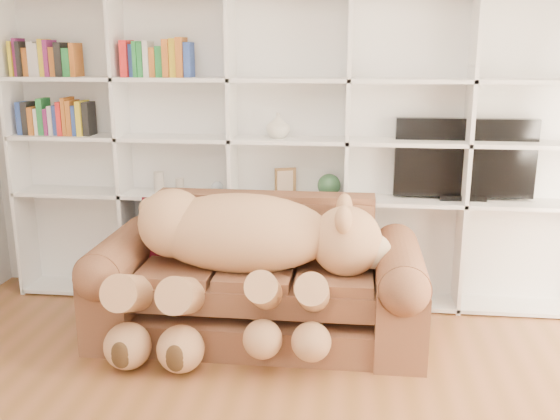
# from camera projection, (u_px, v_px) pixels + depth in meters

# --- Properties ---
(wall_back) EXTENTS (5.00, 0.02, 2.70)m
(wall_back) POSITION_uv_depth(u_px,v_px,m) (292.00, 130.00, 4.92)
(wall_back) COLOR silver
(wall_back) RESTS_ON floor
(bookshelf) EXTENTS (4.43, 0.35, 2.40)m
(bookshelf) POSITION_uv_depth(u_px,v_px,m) (259.00, 138.00, 4.82)
(bookshelf) COLOR white
(bookshelf) RESTS_ON floor
(sofa) EXTENTS (2.26, 0.97, 0.95)m
(sofa) POSITION_uv_depth(u_px,v_px,m) (259.00, 286.00, 4.38)
(sofa) COLOR brown
(sofa) RESTS_ON floor
(teddy_bear) EXTENTS (1.81, 0.96, 1.05)m
(teddy_bear) POSITION_uv_depth(u_px,v_px,m) (240.00, 251.00, 4.13)
(teddy_bear) COLOR tan
(teddy_bear) RESTS_ON sofa
(throw_pillow) EXTENTS (0.47, 0.30, 0.46)m
(throw_pillow) POSITION_uv_depth(u_px,v_px,m) (172.00, 229.00, 4.52)
(throw_pillow) COLOR #540E24
(throw_pillow) RESTS_ON sofa
(tv) EXTENTS (1.04, 0.18, 0.61)m
(tv) POSITION_uv_depth(u_px,v_px,m) (464.00, 160.00, 4.67)
(tv) COLOR black
(tv) RESTS_ON bookshelf
(picture_frame) EXTENTS (0.16, 0.08, 0.21)m
(picture_frame) POSITION_uv_depth(u_px,v_px,m) (285.00, 181.00, 4.83)
(picture_frame) COLOR #543A1C
(picture_frame) RESTS_ON bookshelf
(green_vase) EXTENTS (0.18, 0.18, 0.18)m
(green_vase) POSITION_uv_depth(u_px,v_px,m) (329.00, 185.00, 4.79)
(green_vase) COLOR #315F39
(green_vase) RESTS_ON bookshelf
(figurine_tall) EXTENTS (0.11, 0.11, 0.16)m
(figurine_tall) POSITION_uv_depth(u_px,v_px,m) (159.00, 182.00, 4.95)
(figurine_tall) COLOR beige
(figurine_tall) RESTS_ON bookshelf
(figurine_short) EXTENTS (0.09, 0.09, 0.12)m
(figurine_short) POSITION_uv_depth(u_px,v_px,m) (180.00, 185.00, 4.94)
(figurine_short) COLOR beige
(figurine_short) RESTS_ON bookshelf
(snow_globe) EXTENTS (0.10, 0.10, 0.10)m
(snow_globe) POSITION_uv_depth(u_px,v_px,m) (217.00, 187.00, 4.90)
(snow_globe) COLOR silver
(snow_globe) RESTS_ON bookshelf
(shelf_vase) EXTENTS (0.18, 0.18, 0.19)m
(shelf_vase) POSITION_uv_depth(u_px,v_px,m) (278.00, 125.00, 4.72)
(shelf_vase) COLOR silver
(shelf_vase) RESTS_ON bookshelf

